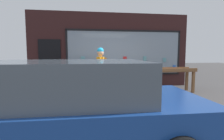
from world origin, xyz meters
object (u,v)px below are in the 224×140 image
display_table_right (158,73)px  parked_car (68,106)px  person_browsing (101,69)px  display_table_left (71,75)px  small_dog (112,93)px

display_table_right → parked_car: (-2.99, -3.74, -0.04)m
person_browsing → parked_car: bearing=176.1°
display_table_left → small_dog: display_table_left is taller
small_dog → display_table_right: bearing=-26.5°
display_table_right → parked_car: bearing=-128.7°
parked_car → display_table_right: bearing=52.4°
display_table_right → person_browsing: (-2.26, -0.59, 0.23)m
person_browsing → small_dog: person_browsing is taller
small_dog → parked_car: 3.14m
person_browsing → display_table_right: bearing=-66.1°
small_dog → parked_car: parked_car is taller
person_browsing → parked_car: (-0.74, -3.16, -0.26)m
display_table_left → parked_car: size_ratio=0.71×
person_browsing → small_dog: (0.34, -0.25, -0.76)m
person_browsing → parked_car: person_browsing is taller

